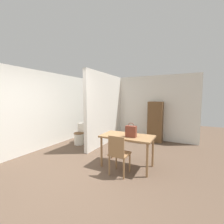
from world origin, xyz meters
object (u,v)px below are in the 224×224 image
dining_table (127,139)px  wooden_cabinet (155,122)px  handbag (131,131)px  wooden_chair (119,153)px  toilet (80,135)px

dining_table → wooden_cabinet: 2.44m
dining_table → handbag: 0.26m
wooden_chair → handbag: handbag is taller
wooden_chair → toilet: bearing=148.1°
wooden_chair → handbag: (0.14, 0.38, 0.41)m
wooden_cabinet → toilet: bearing=-147.1°
toilet → handbag: handbag is taller
dining_table → wooden_chair: 0.50m
dining_table → handbag: size_ratio=3.73×
toilet → wooden_cabinet: size_ratio=0.48×
dining_table → wooden_cabinet: size_ratio=0.81×
dining_table → handbag: bearing=-33.9°
wooden_chair → wooden_cabinet: size_ratio=0.58×
wooden_chair → handbag: bearing=70.8°
wooden_chair → handbag: 0.57m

